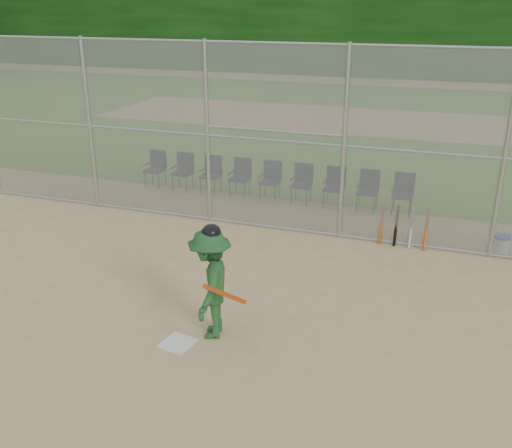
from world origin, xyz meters
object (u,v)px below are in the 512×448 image
(chair_0, at_px, (155,169))
(batter_at_plate, at_px, (211,283))
(home_plate, at_px, (178,343))
(water_cooler, at_px, (501,245))

(chair_0, bearing_deg, batter_at_plate, -55.01)
(batter_at_plate, xyz_separation_m, chair_0, (-4.42, 6.32, -0.38))
(home_plate, height_order, water_cooler, water_cooler)
(batter_at_plate, bearing_deg, home_plate, -132.17)
(home_plate, bearing_deg, batter_at_plate, 47.83)
(batter_at_plate, bearing_deg, chair_0, 124.99)
(chair_0, bearing_deg, water_cooler, -11.43)
(home_plate, xyz_separation_m, chair_0, (-4.05, 6.73, 0.47))
(batter_at_plate, relative_size, water_cooler, 4.32)
(home_plate, height_order, chair_0, chair_0)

